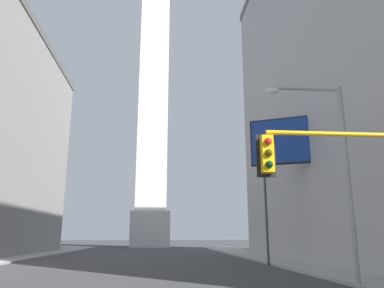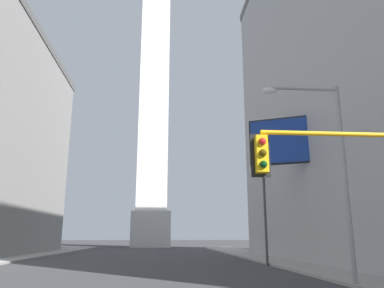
{
  "view_description": "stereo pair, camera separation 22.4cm",
  "coord_description": "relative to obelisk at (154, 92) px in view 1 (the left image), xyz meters",
  "views": [
    {
      "loc": [
        1.59,
        -2.3,
        1.99
      ],
      "look_at": [
        5.35,
        41.2,
        12.77
      ],
      "focal_mm": 35.0,
      "sensor_mm": 36.0,
      "label": 1
    },
    {
      "loc": [
        1.81,
        -2.32,
        1.99
      ],
      "look_at": [
        5.35,
        41.2,
        12.77
      ],
      "focal_mm": 35.0,
      "sensor_mm": 36.0,
      "label": 2
    }
  ],
  "objects": [
    {
      "name": "sidewalk_right",
      "position": [
        11.89,
        -44.25,
        -30.27
      ],
      "size": [
        5.0,
        82.98,
        0.15
      ],
      "primitive_type": "cube",
      "color": "gray",
      "rests_on": "ground_plane"
    },
    {
      "name": "traffic_light_near_right",
      "position": [
        7.65,
        -60.93,
        -26.46
      ],
      "size": [
        5.13,
        0.51,
        5.1
      ],
      "color": "orange",
      "rests_on": "ground_plane"
    },
    {
      "name": "billboard_sign",
      "position": [
        10.98,
        -45.53,
        -21.86
      ],
      "size": [
        5.17,
        2.53,
        10.6
      ],
      "color": "#3F3F42",
      "rests_on": "ground_plane"
    },
    {
      "name": "street_lamp",
      "position": [
        9.0,
        -56.32,
        -25.09
      ],
      "size": [
        3.5,
        0.36,
        8.52
      ],
      "color": "gray",
      "rests_on": "ground_plane"
    },
    {
      "name": "obelisk",
      "position": [
        0.0,
        0.0,
        0.0
      ],
      "size": [
        7.12,
        7.12,
        63.76
      ],
      "color": "silver",
      "rests_on": "ground_plane"
    }
  ]
}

